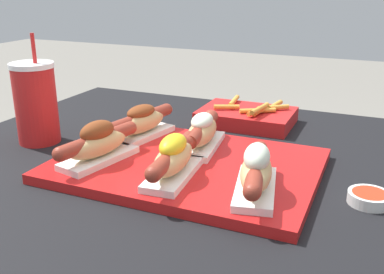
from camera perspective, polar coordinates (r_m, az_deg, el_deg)
serving_tray at (r=0.83m, az=-0.55°, el=-3.63°), size 0.47×0.34×0.02m
hot_dog_0 at (r=0.83m, az=-11.84°, el=-0.78°), size 0.09×0.19×0.08m
hot_dog_1 at (r=0.74m, az=-2.40°, el=-2.68°), size 0.07×0.20×0.07m
hot_dog_2 at (r=0.70m, az=8.15°, el=-4.31°), size 0.09×0.19×0.08m
hot_dog_3 at (r=0.94m, az=-6.44°, el=1.91°), size 0.09×0.19×0.07m
hot_dog_4 at (r=0.87m, az=1.05°, el=0.70°), size 0.08×0.19×0.07m
sauce_bowl at (r=0.76m, az=21.60°, el=-7.16°), size 0.07×0.07×0.02m
drink_cup at (r=1.00m, az=-19.21°, el=4.10°), size 0.09×0.09×0.23m
fries_basket at (r=1.09m, az=7.00°, el=2.62°), size 0.22×0.16×0.06m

